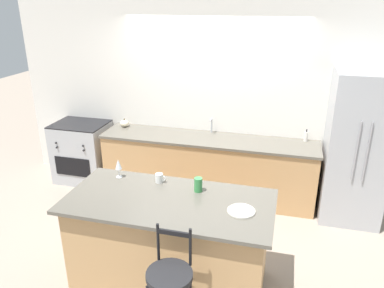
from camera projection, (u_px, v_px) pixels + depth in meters
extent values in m
plane|color=gray|center=(201.00, 206.00, 5.23)|extent=(18.00, 18.00, 0.00)
cube|color=silver|center=(214.00, 100.00, 5.37)|extent=(6.00, 0.07, 2.70)
cube|color=tan|center=(208.00, 167.00, 5.41)|extent=(3.01, 0.65, 0.86)
cube|color=#5B564C|center=(208.00, 139.00, 5.25)|extent=(3.04, 0.69, 0.03)
cube|color=black|center=(208.00, 138.00, 5.24)|extent=(0.56, 0.36, 0.01)
cylinder|color=#ADAFB5|center=(212.00, 125.00, 5.40)|extent=(0.02, 0.02, 0.22)
cylinder|color=#ADAFB5|center=(211.00, 120.00, 5.31)|extent=(0.02, 0.12, 0.02)
cube|color=tan|center=(170.00, 244.00, 3.69)|extent=(1.85, 0.82, 0.92)
cube|color=#5B564C|center=(169.00, 201.00, 3.52)|extent=(1.97, 0.94, 0.03)
cube|color=#ADAFB5|center=(356.00, 148.00, 4.69)|extent=(0.73, 0.75, 1.93)
cylinder|color=#939399|center=(357.00, 152.00, 4.32)|extent=(0.02, 0.02, 0.73)
cylinder|color=#939399|center=(368.00, 153.00, 4.29)|extent=(0.02, 0.02, 0.73)
cube|color=#ADAFB5|center=(83.00, 152.00, 5.87)|extent=(0.80, 0.64, 0.92)
cube|color=black|center=(73.00, 167.00, 5.62)|extent=(0.57, 0.01, 0.29)
cube|color=black|center=(80.00, 124.00, 5.70)|extent=(0.80, 0.64, 0.02)
cylinder|color=black|center=(56.00, 143.00, 5.53)|extent=(0.03, 0.02, 0.03)
cylinder|color=black|center=(83.00, 146.00, 5.42)|extent=(0.03, 0.02, 0.03)
cylinder|color=black|center=(57.00, 148.00, 5.56)|extent=(0.03, 0.02, 0.03)
cylinder|color=black|center=(84.00, 151.00, 5.45)|extent=(0.03, 0.02, 0.03)
cylinder|color=#232326|center=(169.00, 275.00, 2.92)|extent=(0.37, 0.37, 0.04)
cylinder|color=black|center=(158.00, 242.00, 3.00)|extent=(0.02, 0.02, 0.34)
cylinder|color=black|center=(190.00, 247.00, 2.94)|extent=(0.02, 0.02, 0.34)
cube|color=black|center=(174.00, 233.00, 2.93)|extent=(0.27, 0.02, 0.04)
cylinder|color=beige|center=(241.00, 211.00, 3.32)|extent=(0.25, 0.25, 0.01)
torus|color=beige|center=(241.00, 210.00, 3.31)|extent=(0.24, 0.24, 0.01)
cylinder|color=white|center=(119.00, 177.00, 3.95)|extent=(0.07, 0.07, 0.00)
cylinder|color=white|center=(119.00, 173.00, 3.93)|extent=(0.01, 0.01, 0.09)
cone|color=white|center=(118.00, 164.00, 3.90)|extent=(0.07, 0.07, 0.11)
cylinder|color=white|center=(159.00, 178.00, 3.82)|extent=(0.08, 0.08, 0.09)
torus|color=white|center=(163.00, 178.00, 3.81)|extent=(0.06, 0.01, 0.06)
cylinder|color=#3D934C|center=(198.00, 185.00, 3.64)|extent=(0.08, 0.08, 0.14)
ellipsoid|color=beige|center=(125.00, 123.00, 5.66)|extent=(0.13, 0.13, 0.10)
cylinder|color=brown|center=(124.00, 119.00, 5.64)|extent=(0.02, 0.02, 0.02)
cylinder|color=silver|center=(306.00, 136.00, 5.09)|extent=(0.05, 0.05, 0.13)
cylinder|color=black|center=(307.00, 131.00, 5.06)|extent=(0.02, 0.02, 0.03)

